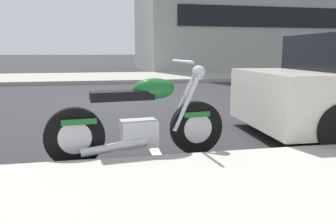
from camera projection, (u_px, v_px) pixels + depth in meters
The scene contains 3 objects.
ground_plane at pixel (128, 102), 7.97m from camera, with size 260.00×260.00×0.00m, color #28282B.
parking_stall_stripe at pixel (154, 148), 4.14m from camera, with size 0.12×2.20×0.01m, color silver.
parked_motorcycle at pixel (141, 122), 3.66m from camera, with size 2.02×0.62×1.11m.
Camera 1 is at (-0.61, -7.92, 1.20)m, focal length 35.05 mm.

